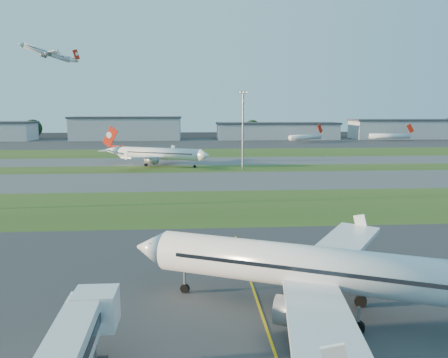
{
  "coord_description": "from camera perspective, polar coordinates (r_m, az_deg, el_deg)",
  "views": [
    {
      "loc": [
        -1.52,
        -36.29,
        19.89
      ],
      "look_at": [
        4.18,
        44.09,
        7.0
      ],
      "focal_mm": 35.0,
      "sensor_mm": 36.0,
      "label": 1
    }
  ],
  "objects": [
    {
      "name": "ground",
      "position": [
        41.41,
        -1.54,
        -19.62
      ],
      "size": [
        700.0,
        700.0,
        0.0
      ],
      "primitive_type": "plane",
      "color": "black",
      "rests_on": "ground"
    },
    {
      "name": "apron_near",
      "position": [
        41.41,
        -1.54,
        -19.61
      ],
      "size": [
        300.0,
        70.0,
        0.01
      ],
      "primitive_type": "cube",
      "color": "#333335",
      "rests_on": "ground"
    },
    {
      "name": "grass_strip_a",
      "position": [
        90.51,
        -3.0,
        -3.62
      ],
      "size": [
        300.0,
        34.0,
        0.01
      ],
      "primitive_type": "cube",
      "color": "#344C19",
      "rests_on": "ground"
    },
    {
      "name": "taxiway_a",
      "position": [
        122.92,
        -3.3,
        -0.24
      ],
      "size": [
        300.0,
        32.0,
        0.01
      ],
      "primitive_type": "cube",
      "color": "#515154",
      "rests_on": "ground"
    },
    {
      "name": "grass_strip_b",
      "position": [
        147.64,
        -3.43,
        1.33
      ],
      "size": [
        300.0,
        18.0,
        0.01
      ],
      "primitive_type": "cube",
      "color": "#344C19",
      "rests_on": "ground"
    },
    {
      "name": "taxiway_b",
      "position": [
        169.47,
        -3.52,
        2.33
      ],
      "size": [
        300.0,
        26.0,
        0.01
      ],
      "primitive_type": "cube",
      "color": "#515154",
      "rests_on": "ground"
    },
    {
      "name": "grass_strip_c",
      "position": [
        202.28,
        -3.62,
        3.43
      ],
      "size": [
        300.0,
        40.0,
        0.01
      ],
      "primitive_type": "cube",
      "color": "#344C19",
      "rests_on": "ground"
    },
    {
      "name": "apron_far",
      "position": [
        262.05,
        -3.73,
        4.72
      ],
      "size": [
        400.0,
        80.0,
        0.01
      ],
      "primitive_type": "cube",
      "color": "#333335",
      "rests_on": "ground"
    },
    {
      "name": "yellow_line",
      "position": [
        41.89,
        5.71,
        -19.3
      ],
      "size": [
        0.25,
        60.0,
        0.02
      ],
      "primitive_type": "cube",
      "color": "gold",
      "rests_on": "ground"
    },
    {
      "name": "airliner_parked",
      "position": [
        44.19,
        12.9,
        -11.49
      ],
      "size": [
        38.73,
        32.95,
        12.89
      ],
      "rotation": [
        0.0,
        0.0,
        -0.41
      ],
      "color": "white",
      "rests_on": "ground"
    },
    {
      "name": "airliner_taxiing",
      "position": [
        156.43,
        -8.62,
        3.28
      ],
      "size": [
        36.84,
        31.42,
        12.38
      ],
      "rotation": [
        0.0,
        0.0,
        2.71
      ],
      "color": "white",
      "rests_on": "ground"
    },
    {
      "name": "airliner_departing",
      "position": [
        263.77,
        -22.08,
        15.01
      ],
      "size": [
        26.16,
        22.61,
        9.36
      ],
      "rotation": [
        0.0,
        0.0,
        0.57
      ],
      "color": "white"
    },
    {
      "name": "mini_jet_near",
      "position": [
        270.96,
        10.6,
        5.42
      ],
      "size": [
        25.0,
        16.91,
        9.48
      ],
      "rotation": [
        0.0,
        0.0,
        0.57
      ],
      "color": "white",
      "rests_on": "ground"
    },
    {
      "name": "mini_jet_far",
      "position": [
        296.32,
        20.84,
        5.28
      ],
      "size": [
        28.64,
        4.42,
        9.48
      ],
      "rotation": [
        0.0,
        0.0,
        -0.05
      ],
      "color": "white",
      "rests_on": "ground"
    },
    {
      "name": "light_mast_centre",
      "position": [
        145.32,
        2.49,
        7.08
      ],
      "size": [
        3.2,
        0.7,
        25.8
      ],
      "color": "gray",
      "rests_on": "ground"
    },
    {
      "name": "hangar_west",
      "position": [
        294.77,
        -12.62,
        6.49
      ],
      "size": [
        71.4,
        23.0,
        15.2
      ],
      "color": "#A1A3A8",
      "rests_on": "ground"
    },
    {
      "name": "hangar_east",
      "position": [
        297.07,
        6.95,
        6.27
      ],
      "size": [
        81.6,
        23.0,
        11.2
      ],
      "color": "#A1A3A8",
      "rests_on": "ground"
    },
    {
      "name": "hangar_far_east",
      "position": [
        330.95,
        24.31,
        5.99
      ],
      "size": [
        96.9,
        23.0,
        13.2
      ],
      "color": "#A1A3A8",
      "rests_on": "ground"
    },
    {
      "name": "tree_west",
      "position": [
        325.18,
        -23.69,
        6.08
      ],
      "size": [
        12.1,
        12.1,
        13.2
      ],
      "color": "black",
      "rests_on": "ground"
    },
    {
      "name": "tree_mid_west",
      "position": [
        303.18,
        -7.6,
        6.35
      ],
      "size": [
        9.9,
        9.9,
        10.8
      ],
      "color": "black",
      "rests_on": "ground"
    },
    {
      "name": "tree_mid_east",
      "position": [
        308.38,
        3.71,
        6.64
      ],
      "size": [
        11.55,
        11.55,
        12.6
      ],
      "color": "black",
      "rests_on": "ground"
    },
    {
      "name": "tree_east",
      "position": [
        325.19,
        17.04,
        6.27
      ],
      "size": [
        10.45,
        10.45,
        11.4
      ],
      "color": "black",
      "rests_on": "ground"
    }
  ]
}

